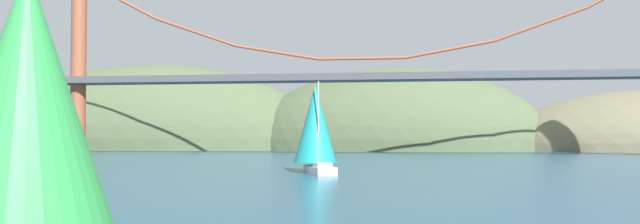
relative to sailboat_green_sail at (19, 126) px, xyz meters
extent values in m
ellipsoid|color=#4C5B3D|center=(-55.18, 138.49, -4.07)|extent=(87.32, 44.00, 41.45)
ellipsoid|color=#4C5B3D|center=(4.82, 138.49, -4.07)|extent=(71.20, 44.00, 38.34)
cylinder|color=brown|center=(-52.93, 98.49, 12.27)|extent=(2.80, 2.80, 32.70)
cube|color=#47474C|center=(-0.18, 98.49, 9.42)|extent=(141.50, 6.00, 1.20)
cylinder|color=brown|center=(-30.32, 98.49, 18.04)|extent=(15.24, 0.50, 5.76)
cylinder|color=brown|center=(-15.25, 98.49, 14.07)|extent=(15.16, 0.50, 3.14)
cylinder|color=brown|center=(-0.18, 98.49, 12.75)|extent=(15.07, 0.50, 0.50)
cylinder|color=brown|center=(14.89, 98.49, 14.07)|extent=(15.16, 0.50, 3.14)
cylinder|color=brown|center=(29.96, 98.49, 18.04)|extent=(15.24, 0.50, 5.76)
cone|color=green|center=(0.12, 0.08, 0.24)|extent=(6.01, 6.01, 6.64)
cube|color=white|center=(-0.17, 47.53, -3.71)|extent=(3.99, 6.27, 0.72)
cube|color=beige|center=(0.23, 46.52, -3.17)|extent=(2.03, 2.31, 0.36)
cylinder|color=#B2B2B7|center=(-0.40, 48.08, 0.71)|extent=(0.14, 0.14, 8.14)
cone|color=teal|center=(-0.90, 49.31, 0.74)|extent=(5.42, 5.42, 7.58)
camera|label=1|loc=(8.60, -13.07, -0.15)|focal=36.14mm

